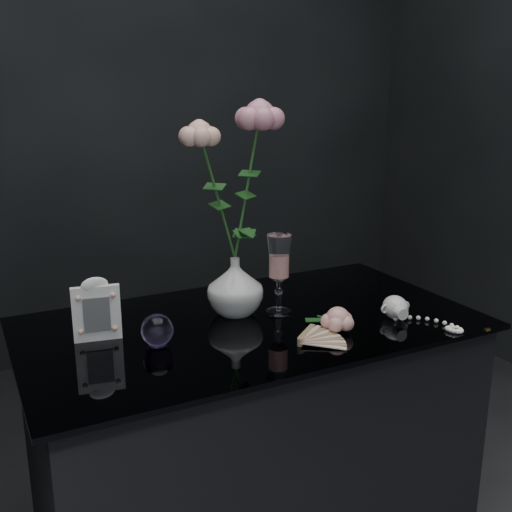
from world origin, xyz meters
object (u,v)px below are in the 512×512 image
wine_glass (279,275)px  vase (235,286)px  loose_rose (338,319)px  paperweight (157,330)px  pearl_jar (395,306)px  picture_frame (96,309)px

wine_glass → vase: bearing=157.7°
vase → wine_glass: bearing=-22.3°
vase → loose_rose: 0.26m
paperweight → pearl_jar: paperweight is taller
vase → wine_glass: 0.11m
wine_glass → picture_frame: 0.43m
wine_glass → paperweight: (-0.32, -0.05, -0.06)m
paperweight → vase: bearing=22.3°
paperweight → loose_rose: 0.40m
vase → pearl_jar: size_ratio=0.70×
vase → pearl_jar: 0.38m
vase → pearl_jar: (0.33, -0.19, -0.04)m
vase → paperweight: size_ratio=2.04×
wine_glass → pearl_jar: (0.23, -0.15, -0.07)m
wine_glass → pearl_jar: 0.29m
picture_frame → pearl_jar: bearing=-6.2°
loose_rose → pearl_jar: size_ratio=0.82×
picture_frame → loose_rose: (0.49, -0.19, -0.04)m
loose_rose → pearl_jar: bearing=-6.0°
wine_glass → picture_frame: bearing=175.5°
picture_frame → vase: bearing=10.9°
wine_glass → paperweight: bearing=-170.7°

